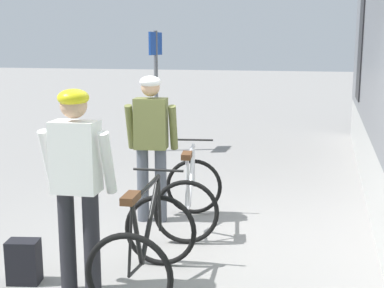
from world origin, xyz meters
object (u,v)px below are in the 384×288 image
object	(u,v)px
cyclist_far_in_white	(77,174)
bicycle_near_silver	(190,195)
cyclist_near_in_olive	(151,136)
backpack_on_platform	(24,262)
bicycle_far_black	(146,246)
platform_sign_post	(156,71)

from	to	relation	value
cyclist_far_in_white	bicycle_near_silver	world-z (taller)	cyclist_far_in_white
cyclist_near_in_olive	cyclist_far_in_white	size ratio (longest dim) A/B	1.00
cyclist_near_in_olive	bicycle_near_silver	world-z (taller)	cyclist_near_in_olive
bicycle_near_silver	backpack_on_platform	world-z (taller)	bicycle_near_silver
bicycle_near_silver	bicycle_far_black	world-z (taller)	same
bicycle_far_black	cyclist_near_in_olive	bearing A→B (deg)	107.57
cyclist_far_in_white	backpack_on_platform	bearing A→B (deg)	176.82
cyclist_far_in_white	bicycle_far_black	world-z (taller)	cyclist_far_in_white
cyclist_near_in_olive	bicycle_far_black	size ratio (longest dim) A/B	1.57
cyclist_far_in_white	bicycle_far_black	size ratio (longest dim) A/B	1.57
cyclist_near_in_olive	bicycle_far_black	distance (m)	1.93
cyclist_near_in_olive	backpack_on_platform	distance (m)	2.15
cyclist_far_in_white	platform_sign_post	world-z (taller)	platform_sign_post
cyclist_near_in_olive	bicycle_far_black	xyz separation A→B (m)	(0.55, -1.73, -0.65)
bicycle_far_black	platform_sign_post	size ratio (longest dim) A/B	0.47
platform_sign_post	cyclist_far_in_white	bearing A→B (deg)	-77.44
cyclist_far_in_white	bicycle_near_silver	size ratio (longest dim) A/B	1.50
bicycle_near_silver	bicycle_far_black	distance (m)	1.61
bicycle_far_black	platform_sign_post	bearing A→B (deg)	107.82
bicycle_near_silver	bicycle_far_black	size ratio (longest dim) A/B	1.05
bicycle_far_black	platform_sign_post	xyz separation A→B (m)	(-1.87, 5.81, 1.22)
cyclist_far_in_white	bicycle_far_black	xyz separation A→B (m)	(0.53, 0.19, -0.65)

